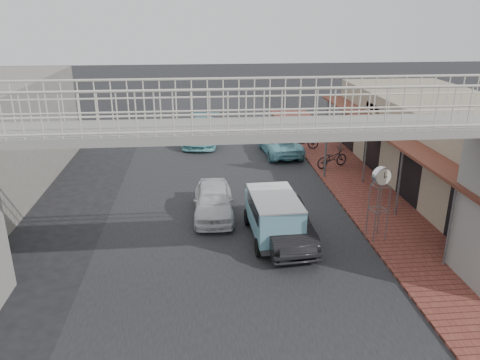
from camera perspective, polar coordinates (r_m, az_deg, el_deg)
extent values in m
plane|color=black|center=(18.04, -1.01, -6.70)|extent=(120.00, 120.00, 0.00)
cube|color=black|center=(18.04, -1.01, -6.68)|extent=(10.00, 60.00, 0.01)
cube|color=brown|center=(22.09, 15.44, -2.14)|extent=(3.00, 40.00, 0.10)
cube|color=gray|center=(24.26, 25.08, 3.53)|extent=(6.00, 18.00, 4.00)
cube|color=brown|center=(22.56, 18.11, 5.68)|extent=(1.80, 18.00, 0.12)
cube|color=silver|center=(25.77, 15.95, 8.51)|extent=(0.08, 2.60, 0.90)
cube|color=#B21914|center=(20.00, 22.43, 4.57)|extent=(0.08, 2.20, 0.80)
cube|color=gray|center=(12.49, 0.25, 6.15)|extent=(14.00, 2.00, 0.24)
cube|color=beige|center=(13.28, -0.15, 9.94)|extent=(14.00, 0.08, 1.10)
cube|color=beige|center=(11.42, 0.73, 8.27)|extent=(14.00, 0.08, 1.10)
imported|color=silver|center=(19.42, -3.26, -2.50)|extent=(1.71, 4.04, 1.36)
imported|color=black|center=(17.47, 4.87, -4.88)|extent=(2.11, 4.86, 1.55)
imported|color=#72BAC6|center=(27.93, 4.89, 4.39)|extent=(2.32, 4.52, 1.22)
imported|color=#79CCD3|center=(30.32, -4.64, 5.93)|extent=(2.80, 5.43, 1.51)
cylinder|color=black|center=(18.71, 0.97, -4.56)|extent=(0.25, 0.67, 0.66)
cylinder|color=black|center=(18.97, 5.37, -4.29)|extent=(0.25, 0.67, 0.66)
cylinder|color=black|center=(16.46, 2.32, -8.21)|extent=(0.25, 0.67, 0.66)
cylinder|color=black|center=(16.76, 7.32, -7.83)|extent=(0.25, 0.67, 0.66)
cube|color=#659DAF|center=(17.12, 4.21, -4.18)|extent=(1.73, 3.08, 1.27)
cube|color=#659DAF|center=(18.77, 3.11, -2.62)|extent=(1.56, 0.91, 0.85)
cube|color=black|center=(16.98, 4.24, -3.11)|extent=(1.74, 2.52, 0.47)
cube|color=silver|center=(16.86, 4.27, -2.14)|extent=(1.75, 3.08, 0.06)
imported|color=black|center=(25.65, 11.16, 2.65)|extent=(2.05, 1.38, 1.02)
imported|color=black|center=(28.91, 7.84, 4.83)|extent=(1.79, 0.95, 1.04)
cylinder|color=#59595B|center=(17.91, 15.34, -3.60)|extent=(0.04, 0.04, 2.11)
cylinder|color=#59595B|center=(18.19, 16.66, -3.37)|extent=(0.04, 0.04, 2.11)
cylinder|color=#59595B|center=(17.54, 16.24, -4.21)|extent=(0.04, 0.04, 2.11)
cylinder|color=#59595B|center=(17.82, 17.57, -3.96)|extent=(0.04, 0.04, 2.11)
cylinder|color=silver|center=(17.36, 16.91, 0.47)|extent=(0.72, 0.39, 0.68)
cylinder|color=beige|center=(17.27, 17.14, 0.33)|extent=(0.59, 0.16, 0.60)
cylinder|color=beige|center=(17.46, 16.67, 0.60)|extent=(0.59, 0.16, 0.60)
cylinder|color=#59595B|center=(23.82, 10.45, 3.88)|extent=(0.10, 0.10, 3.04)
cube|color=black|center=(23.51, 10.63, 6.43)|extent=(1.26, 0.16, 0.94)
cone|color=black|center=(23.70, 12.75, 6.39)|extent=(0.72, 1.20, 1.15)
cube|color=white|center=(23.48, 10.51, 6.29)|extent=(0.84, 0.07, 0.63)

